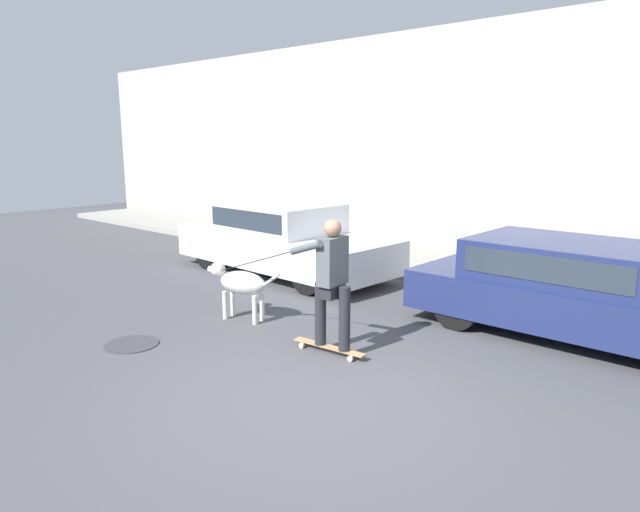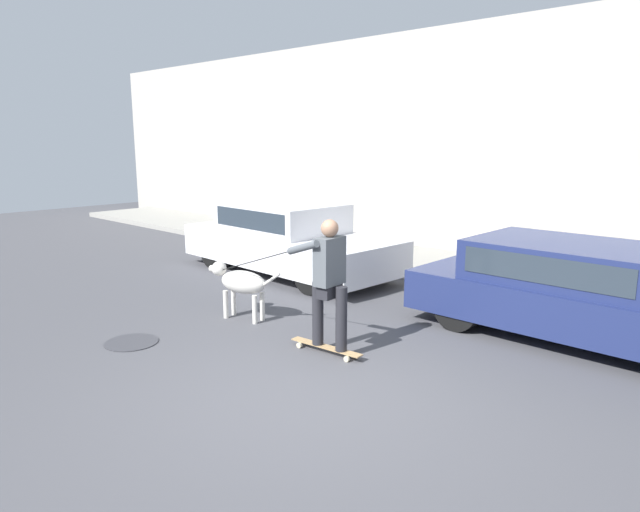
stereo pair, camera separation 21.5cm
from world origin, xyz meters
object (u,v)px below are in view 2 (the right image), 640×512
Objects in this scene: parked_car_1 at (574,291)px; skateboarder at (329,278)px; dog at (241,282)px; parked_car_0 at (287,240)px.

parked_car_1 is 1.54× the size of skateboarder.
parked_car_1 reaches higher than dog.
dog is (-3.74, -2.44, -0.08)m from parked_car_1.
skateboarder is (1.84, -0.15, 0.39)m from dog.
parked_car_0 is 1.71× the size of skateboarder.
parked_car_0 is 3.81× the size of dog.
parked_car_0 is at bearing -69.70° from dog.
skateboarder is at bearing -126.34° from parked_car_1.
dog is at bearing -146.92° from parked_car_1.
skateboarder is at bearing 162.04° from dog.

